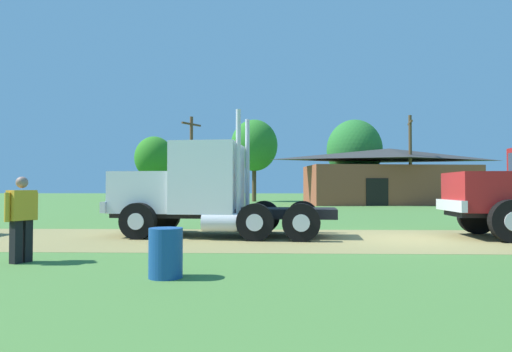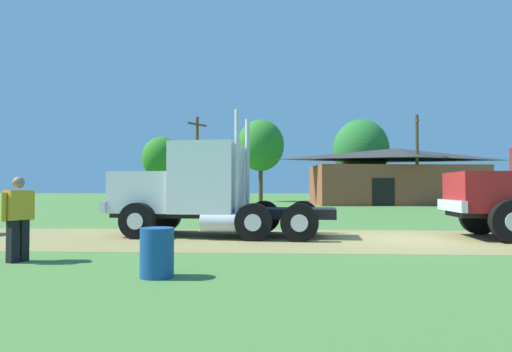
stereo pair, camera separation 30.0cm
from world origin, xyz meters
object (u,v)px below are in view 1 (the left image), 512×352
visitor_walking_mid (22,215)px  utility_pole_far (410,157)px  utility_pole_near (191,158)px  truck_foreground_white (199,191)px  steel_barrel (166,253)px  shed_building (390,177)px

visitor_walking_mid → utility_pole_far: bearing=59.9°
visitor_walking_mid → utility_pole_near: 27.03m
truck_foreground_white → utility_pole_far: (13.43, 22.83, 2.56)m
steel_barrel → shed_building: size_ratio=0.05×
truck_foreground_white → steel_barrel: (0.48, -6.29, -0.94)m
steel_barrel → shed_building: (11.90, 31.49, 1.93)m
utility_pole_near → visitor_walking_mid: bearing=-86.8°
steel_barrel → utility_pole_near: utility_pole_near is taller
visitor_walking_mid → shed_building: shed_building is taller
utility_pole_far → truck_foreground_white: bearing=-120.5°
visitor_walking_mid → steel_barrel: size_ratio=2.08×
truck_foreground_white → shed_building: (12.38, 25.21, 0.99)m
visitor_walking_mid → utility_pole_near: bearing=93.2°
truck_foreground_white → utility_pole_near: 22.41m
truck_foreground_white → shed_building: 28.10m
truck_foreground_white → steel_barrel: size_ratio=8.57×
visitor_walking_mid → utility_pole_near: size_ratio=0.23×
steel_barrel → utility_pole_far: (12.95, 29.11, 3.50)m
shed_building → utility_pole_near: size_ratio=2.14×
steel_barrel → utility_pole_far: utility_pole_far is taller
visitor_walking_mid → utility_pole_far: 32.25m
truck_foreground_white → shed_building: bearing=63.8°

